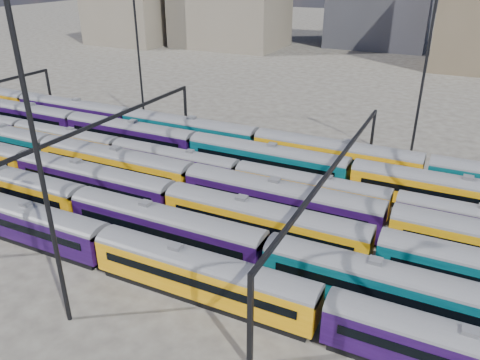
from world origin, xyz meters
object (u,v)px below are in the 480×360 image
at_px(rake_0, 323,308).
at_px(rake_2, 93,179).
at_px(rake_1, 81,202).
at_px(mast_2, 38,158).

xyz_separation_m(rake_0, rake_2, (-30.91, 10.00, 0.15)).
bearing_deg(rake_0, rake_2, 162.07).
distance_m(rake_1, rake_2, 5.70).
bearing_deg(mast_2, rake_1, 128.39).
relative_size(rake_2, mast_2, 4.25).
bearing_deg(mast_2, rake_2, 125.76).
height_order(rake_1, rake_2, rake_2).
xyz_separation_m(rake_1, mast_2, (9.51, -12.00, 11.20)).
xyz_separation_m(rake_0, rake_1, (-28.17, 5.00, 0.10)).
distance_m(rake_0, rake_1, 28.62).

